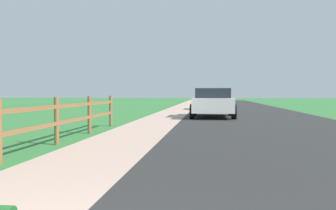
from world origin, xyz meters
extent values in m
plane|color=#337537|center=(0.00, 25.00, 0.00)|extent=(120.00, 120.00, 0.00)
cube|color=#2A2A2A|center=(3.50, 27.00, 0.00)|extent=(7.00, 66.00, 0.01)
cube|color=tan|center=(-3.00, 27.00, 0.00)|extent=(6.00, 66.00, 0.01)
cube|color=#337537|center=(-4.50, 27.00, 0.01)|extent=(5.00, 66.00, 0.00)
cylinder|color=brown|center=(-2.32, 6.84, 0.57)|extent=(0.11, 0.11, 1.13)
cylinder|color=brown|center=(-2.32, 9.24, 0.57)|extent=(0.11, 0.11, 1.13)
cylinder|color=brown|center=(-2.32, 11.64, 0.57)|extent=(0.11, 0.11, 1.13)
cube|color=brown|center=(-2.32, 5.64, 0.51)|extent=(0.07, 12.00, 0.09)
cube|color=brown|center=(-2.32, 5.64, 0.91)|extent=(0.07, 12.00, 0.09)
cube|color=white|center=(1.44, 17.30, 0.64)|extent=(1.96, 4.44, 0.68)
cube|color=#1E232B|center=(1.44, 17.35, 1.22)|extent=(1.72, 2.20, 0.48)
cylinder|color=black|center=(2.41, 15.92, 0.35)|extent=(0.22, 0.70, 0.70)
cylinder|color=black|center=(0.46, 15.93, 0.35)|extent=(0.22, 0.70, 0.70)
cylinder|color=black|center=(2.42, 18.67, 0.35)|extent=(0.22, 0.70, 0.70)
cylinder|color=black|center=(0.47, 18.68, 0.35)|extent=(0.22, 0.70, 0.70)
cube|color=#C6B793|center=(1.66, 26.05, 0.61)|extent=(1.90, 4.82, 0.62)
cube|color=#1E232B|center=(1.67, 25.94, 1.20)|extent=(1.66, 2.40, 0.56)
cylinder|color=black|center=(2.61, 24.56, 0.35)|extent=(0.22, 0.71, 0.71)
cylinder|color=black|center=(0.74, 24.55, 0.35)|extent=(0.22, 0.71, 0.71)
cylinder|color=black|center=(2.59, 27.54, 0.35)|extent=(0.22, 0.71, 0.71)
cylinder|color=black|center=(0.72, 27.53, 0.35)|extent=(0.22, 0.71, 0.71)
camera|label=1|loc=(1.27, -1.47, 1.24)|focal=39.34mm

